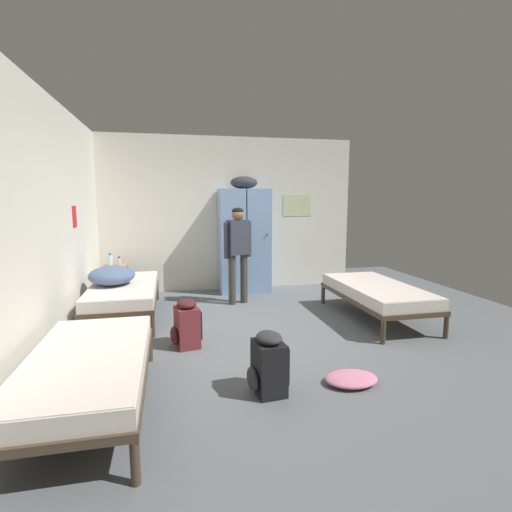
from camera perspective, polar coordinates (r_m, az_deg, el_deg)
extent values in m
plane|color=slate|center=(5.04, 0.64, -11.18)|extent=(8.20, 8.20, 0.00)
cube|color=silver|center=(7.30, -3.97, 6.06)|extent=(4.69, 0.06, 2.79)
cube|color=silver|center=(4.80, -27.48, 3.94)|extent=(0.06, 5.12, 2.79)
cube|color=beige|center=(7.57, 5.97, 7.31)|extent=(0.55, 0.01, 0.40)
cube|color=red|center=(5.66, -24.86, 5.22)|extent=(0.01, 0.20, 0.28)
cube|color=#7A9ECC|center=(7.03, -3.57, 2.15)|extent=(0.44, 0.52, 1.85)
cylinder|color=black|center=(6.77, -2.20, 2.98)|extent=(0.02, 0.03, 0.02)
cube|color=#7A9ECC|center=(7.11, 0.10, 2.24)|extent=(0.44, 0.52, 1.85)
cylinder|color=black|center=(6.86, 1.59, 3.06)|extent=(0.02, 0.03, 0.02)
ellipsoid|color=#333842|center=(7.03, -1.76, 10.61)|extent=(0.48, 0.36, 0.22)
cylinder|color=#99704C|center=(6.95, -21.20, -3.92)|extent=(0.03, 0.03, 0.55)
cylinder|color=#99704C|center=(6.90, -18.32, -3.85)|extent=(0.03, 0.03, 0.55)
cylinder|color=#99704C|center=(7.21, -20.88, -3.47)|extent=(0.03, 0.03, 0.55)
cylinder|color=#99704C|center=(7.16, -18.11, -3.40)|extent=(0.03, 0.03, 0.55)
cube|color=#99704C|center=(7.07, -19.60, -4.31)|extent=(0.38, 0.30, 0.02)
cube|color=#99704C|center=(7.00, -19.74, -1.37)|extent=(0.38, 0.30, 0.02)
cylinder|color=#473828|center=(5.14, -24.32, -9.90)|extent=(0.06, 0.06, 0.28)
cylinder|color=#473828|center=(5.03, -14.79, -9.81)|extent=(0.06, 0.06, 0.28)
cylinder|color=#473828|center=(6.88, -21.22, -5.18)|extent=(0.06, 0.06, 0.28)
cylinder|color=#473828|center=(6.80, -14.19, -5.02)|extent=(0.06, 0.06, 0.28)
cube|color=#473828|center=(5.90, -18.60, -5.55)|extent=(0.90, 1.90, 0.06)
cube|color=silver|center=(5.88, -18.64, -4.61)|extent=(0.87, 1.84, 0.14)
cube|color=silver|center=(5.86, -18.68, -3.89)|extent=(0.86, 1.82, 0.01)
cylinder|color=#473828|center=(6.82, 16.29, -5.06)|extent=(0.06, 0.06, 0.28)
cylinder|color=#473828|center=(6.47, 9.71, -5.57)|extent=(0.06, 0.06, 0.28)
cylinder|color=#473828|center=(5.35, 25.87, -9.29)|extent=(0.06, 0.06, 0.28)
cylinder|color=#473828|center=(4.88, 17.97, -10.49)|extent=(0.06, 0.06, 0.28)
cube|color=#473828|center=(5.81, 17.06, -5.71)|extent=(0.90, 1.90, 0.06)
cube|color=silver|center=(5.78, 17.10, -4.75)|extent=(0.87, 1.84, 0.14)
cube|color=silver|center=(5.77, 17.13, -4.02)|extent=(0.86, 1.82, 0.01)
cylinder|color=#473828|center=(2.71, -17.12, -26.74)|extent=(0.06, 0.06, 0.28)
cylinder|color=#473828|center=(4.48, -26.24, -12.73)|extent=(0.06, 0.06, 0.28)
cylinder|color=#473828|center=(4.35, -15.16, -12.75)|extent=(0.06, 0.06, 0.28)
cube|color=#473828|center=(3.49, -23.15, -15.55)|extent=(0.90, 1.90, 0.06)
cube|color=silver|center=(3.45, -23.25, -14.03)|extent=(0.87, 1.84, 0.14)
cube|color=silver|center=(3.42, -23.32, -12.86)|extent=(0.86, 1.82, 0.01)
ellipsoid|color=slate|center=(5.84, -20.18, -2.66)|extent=(0.63, 0.67, 0.26)
cylinder|color=#3D3833|center=(6.38, -1.77, -3.25)|extent=(0.12, 0.12, 0.80)
cylinder|color=#3D3833|center=(6.28, -3.48, -3.45)|extent=(0.12, 0.12, 0.80)
cube|color=#333842|center=(6.23, -2.66, 2.72)|extent=(0.38, 0.29, 0.55)
cylinder|color=#333842|center=(6.33, -1.02, 2.47)|extent=(0.08, 0.08, 0.57)
cylinder|color=#333842|center=(6.14, -4.34, 2.26)|extent=(0.08, 0.08, 0.57)
sphere|color=#936B4C|center=(6.20, -2.68, 6.08)|extent=(0.20, 0.20, 0.20)
ellipsoid|color=black|center=(6.20, -2.68, 6.53)|extent=(0.19, 0.19, 0.11)
cylinder|color=#B2DBEA|center=(7.02, -20.41, -0.59)|extent=(0.07, 0.07, 0.17)
cylinder|color=#2666B2|center=(7.00, -20.45, 0.25)|extent=(0.04, 0.04, 0.04)
cylinder|color=beige|center=(6.94, -19.24, -0.80)|extent=(0.05, 0.05, 0.13)
cylinder|color=black|center=(6.93, -19.27, -0.17)|extent=(0.03, 0.03, 0.03)
cube|color=black|center=(3.55, 1.90, -15.86)|extent=(0.27, 0.34, 0.46)
ellipsoid|color=#2D2D33|center=(3.54, -0.49, -17.41)|extent=(0.10, 0.25, 0.20)
ellipsoid|color=#2D2D33|center=(3.44, 1.92, -11.77)|extent=(0.24, 0.31, 0.10)
cube|color=black|center=(3.66, 3.46, -14.70)|extent=(0.03, 0.05, 0.32)
cube|color=black|center=(3.51, 4.57, -15.76)|extent=(0.03, 0.05, 0.32)
cube|color=maroon|center=(4.63, -9.97, -10.09)|extent=(0.30, 0.36, 0.46)
ellipsoid|color=#42191E|center=(4.62, -11.78, -11.24)|extent=(0.13, 0.25, 0.20)
ellipsoid|color=#42191E|center=(4.55, -10.05, -6.86)|extent=(0.27, 0.32, 0.10)
cube|color=black|center=(4.73, -8.62, -9.34)|extent=(0.03, 0.05, 0.32)
cube|color=black|center=(4.57, -8.04, -9.97)|extent=(0.03, 0.05, 0.32)
ellipsoid|color=pink|center=(3.87, 13.66, -16.92)|extent=(0.49, 0.37, 0.09)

